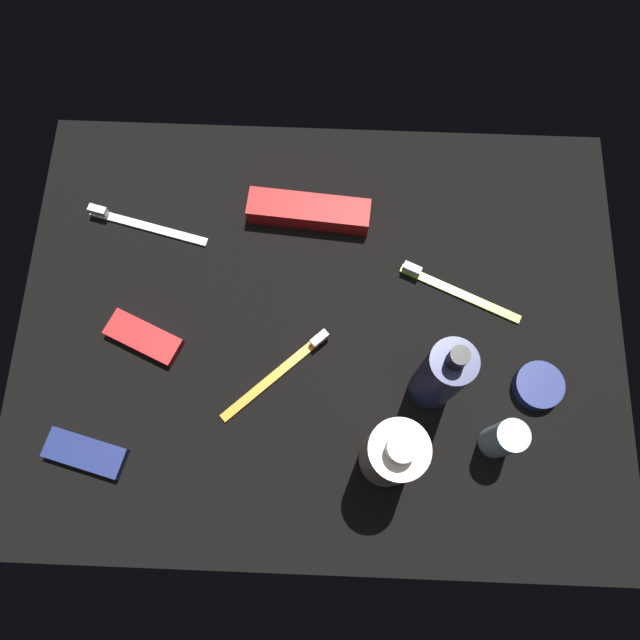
% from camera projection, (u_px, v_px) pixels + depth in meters
% --- Properties ---
extents(ground_plane, '(0.84, 0.64, 0.01)m').
position_uv_depth(ground_plane, '(320.00, 328.00, 0.84)').
color(ground_plane, black).
extents(lotion_bottle, '(0.06, 0.06, 0.19)m').
position_uv_depth(lotion_bottle, '(441.00, 376.00, 0.72)').
color(lotion_bottle, '#1A1E44').
rests_on(lotion_bottle, ground_plane).
extents(bodywash_bottle, '(0.07, 0.07, 0.18)m').
position_uv_depth(bodywash_bottle, '(392.00, 455.00, 0.70)').
color(bodywash_bottle, silver).
rests_on(bodywash_bottle, ground_plane).
extents(deodorant_stick, '(0.04, 0.04, 0.09)m').
position_uv_depth(deodorant_stick, '(503.00, 439.00, 0.74)').
color(deodorant_stick, silver).
rests_on(deodorant_stick, ground_plane).
extents(toothbrush_orange, '(0.14, 0.13, 0.02)m').
position_uv_depth(toothbrush_orange, '(281.00, 370.00, 0.81)').
color(toothbrush_orange, orange).
rests_on(toothbrush_orange, ground_plane).
extents(toothbrush_lime, '(0.17, 0.08, 0.02)m').
position_uv_depth(toothbrush_lime, '(453.00, 289.00, 0.84)').
color(toothbrush_lime, '#8CD133').
rests_on(toothbrush_lime, ground_plane).
extents(toothbrush_white, '(0.18, 0.05, 0.02)m').
position_uv_depth(toothbrush_white, '(141.00, 224.00, 0.87)').
color(toothbrush_white, white).
rests_on(toothbrush_white, ground_plane).
extents(toothpaste_box_red, '(0.18, 0.06, 0.03)m').
position_uv_depth(toothpaste_box_red, '(309.00, 211.00, 0.87)').
color(toothpaste_box_red, red).
rests_on(toothpaste_box_red, ground_plane).
extents(snack_bar_navy, '(0.11, 0.06, 0.01)m').
position_uv_depth(snack_bar_navy, '(85.00, 453.00, 0.77)').
color(snack_bar_navy, navy).
rests_on(snack_bar_navy, ground_plane).
extents(snack_bar_red, '(0.11, 0.08, 0.01)m').
position_uv_depth(snack_bar_red, '(144.00, 338.00, 0.82)').
color(snack_bar_red, red).
rests_on(snack_bar_red, ground_plane).
extents(cream_tin_left, '(0.06, 0.06, 0.02)m').
position_uv_depth(cream_tin_left, '(538.00, 386.00, 0.80)').
color(cream_tin_left, navy).
rests_on(cream_tin_left, ground_plane).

